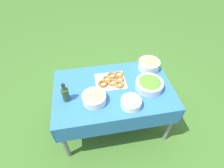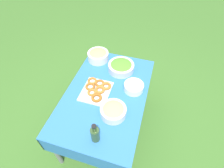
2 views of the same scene
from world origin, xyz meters
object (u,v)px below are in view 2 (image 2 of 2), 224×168
salad_bowl (121,67)px  donut_platter (97,89)px  pasta_bowl (113,111)px  olive_oil_bottle (95,134)px  bread_bowl (98,55)px  plate_stack (134,87)px

salad_bowl → donut_platter: size_ratio=0.84×
pasta_bowl → donut_platter: bearing=-132.4°
salad_bowl → olive_oil_bottle: 0.93m
bread_bowl → olive_oil_bottle: bearing=18.6°
plate_stack → olive_oil_bottle: size_ratio=0.92×
bread_bowl → donut_platter: bearing=18.1°
donut_platter → bread_bowl: bread_bowl is taller
donut_platter → bread_bowl: (-0.51, -0.17, 0.05)m
pasta_bowl → bread_bowl: size_ratio=0.95×
salad_bowl → pasta_bowl: pasta_bowl is taller
bread_bowl → salad_bowl: bearing=71.9°
pasta_bowl → salad_bowl: bearing=-171.9°
donut_platter → bread_bowl: bearing=-161.9°
pasta_bowl → donut_platter: size_ratio=0.68×
pasta_bowl → plate_stack: pasta_bowl is taller
pasta_bowl → olive_oil_bottle: size_ratio=1.09×
donut_platter → salad_bowl: bearing=157.3°
pasta_bowl → donut_platter: pasta_bowl is taller
salad_bowl → bread_bowl: bread_bowl is taller
salad_bowl → pasta_bowl: size_ratio=1.24×
donut_platter → bread_bowl: 0.54m
olive_oil_bottle → bread_bowl: size_ratio=0.86×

